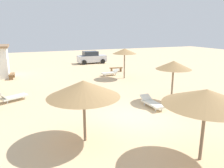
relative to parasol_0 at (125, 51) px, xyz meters
name	(u,v)px	position (x,y,z in m)	size (l,w,h in m)	color
ground_plane	(133,117)	(-3.88, -9.18, -2.65)	(80.00, 80.00, 0.00)	#DBBA8C
parasol_0	(125,51)	(0.00, 0.00, 0.00)	(2.32, 2.32, 2.93)	#75604C
parasol_3	(174,65)	(-0.16, -7.68, -0.21)	(2.31, 2.31, 2.74)	#75604C
parasol_4	(83,89)	(-7.01, -10.68, -0.31)	(3.05, 3.05, 2.69)	#75604C
parasol_5	(206,97)	(-3.45, -13.70, -0.23)	(3.06, 3.06, 2.71)	#75604C
lounger_0	(111,73)	(-0.75, 1.73, -2.35)	(1.98, 0.88, 0.62)	silver
lounger_1	(12,97)	(-10.06, -3.65, -2.33)	(1.95, 1.42, 0.78)	silver
lounger_3	(152,103)	(-2.06, -8.20, -2.35)	(0.70, 1.94, 0.61)	silver
bench_0	(12,75)	(-10.30, 4.02, -2.31)	(0.57, 1.54, 0.49)	brown
bench_1	(116,69)	(0.61, 3.41, -2.31)	(1.53, 0.54, 0.49)	brown
parked_car	(91,58)	(-0.08, 10.61, -1.83)	(4.01, 2.00, 1.72)	silver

